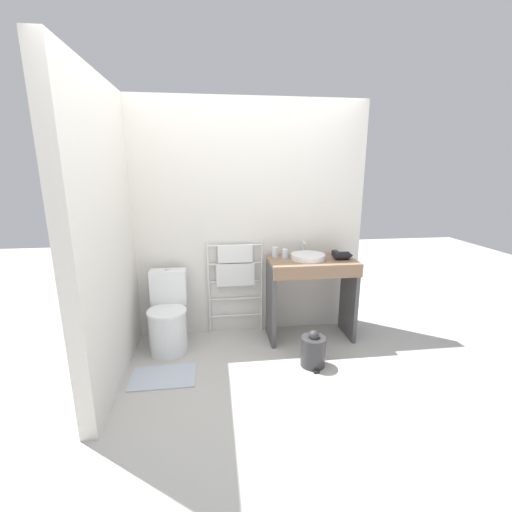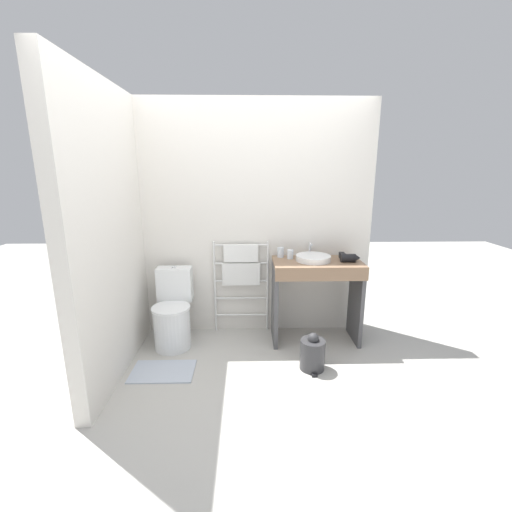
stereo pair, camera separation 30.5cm
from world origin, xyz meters
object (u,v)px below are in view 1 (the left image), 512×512
object	(u,v)px
sink_basin	(308,256)
cup_near_wall	(275,252)
toilet	(168,319)
towel_radiator	(235,271)
hair_dryer	(342,255)
trash_bin	(313,350)
cup_near_edge	(285,254)

from	to	relation	value
sink_basin	cup_near_wall	size ratio (longest dim) A/B	3.42
toilet	sink_basin	xyz separation A→B (m)	(1.44, 0.07, 0.58)
towel_radiator	cup_near_wall	size ratio (longest dim) A/B	9.99
toilet	hair_dryer	world-z (taller)	hair_dryer
toilet	cup_near_wall	size ratio (longest dim) A/B	7.66
toilet	sink_basin	bearing A→B (deg)	2.95
sink_basin	trash_bin	bearing A→B (deg)	-98.26
cup_near_wall	hair_dryer	xyz separation A→B (m)	(0.67, -0.20, -0.01)
toilet	towel_radiator	size ratio (longest dim) A/B	0.77
toilet	towel_radiator	xyz separation A→B (m)	(0.70, 0.28, 0.39)
trash_bin	hair_dryer	bearing A→B (deg)	50.62
cup_near_edge	trash_bin	distance (m)	1.02
towel_radiator	trash_bin	size ratio (longest dim) A/B	2.92
sink_basin	trash_bin	xyz separation A→B (m)	(-0.08, -0.56, -0.75)
hair_dryer	cup_near_wall	bearing A→B (deg)	163.63
toilet	cup_near_edge	bearing A→B (deg)	7.67
cup_near_wall	cup_near_edge	xyz separation A→B (m)	(0.09, -0.07, -0.00)
sink_basin	hair_dryer	xyz separation A→B (m)	(0.35, -0.04, 0.01)
hair_dryer	trash_bin	world-z (taller)	hair_dryer
toilet	hair_dryer	size ratio (longest dim) A/B	3.99
hair_dryer	towel_radiator	bearing A→B (deg)	167.16
cup_near_edge	toilet	bearing A→B (deg)	-172.33
sink_basin	trash_bin	world-z (taller)	sink_basin
towel_radiator	cup_near_wall	bearing A→B (deg)	-7.04
toilet	cup_near_edge	size ratio (longest dim) A/B	8.47
cup_near_wall	hair_dryer	world-z (taller)	cup_near_wall
towel_radiator	trash_bin	xyz separation A→B (m)	(0.66, -0.77, -0.56)
cup_near_wall	trash_bin	xyz separation A→B (m)	(0.24, -0.72, -0.77)
cup_near_wall	towel_radiator	bearing A→B (deg)	172.96
hair_dryer	toilet	bearing A→B (deg)	-178.84
sink_basin	towel_radiator	bearing A→B (deg)	164.11
toilet	towel_radiator	bearing A→B (deg)	22.12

